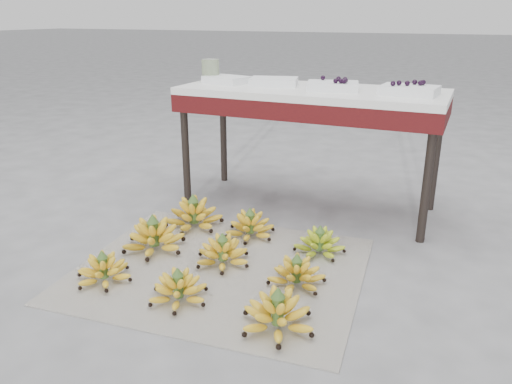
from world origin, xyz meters
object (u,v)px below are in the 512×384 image
at_px(bunch_mid_center, 223,253).
at_px(bunch_back_left, 194,215).
at_px(bunch_back_center, 250,226).
at_px(tray_right, 333,86).
at_px(newspaper_mat, 221,269).
at_px(bunch_front_center, 178,289).
at_px(glass_jar, 210,70).
at_px(tray_far_right, 409,90).
at_px(bunch_front_left, 104,270).
at_px(tray_far_left, 227,80).
at_px(bunch_back_right, 320,244).
at_px(tray_left, 274,82).
at_px(bunch_mid_left, 154,237).
at_px(bunch_mid_right, 297,274).
at_px(vendor_table, 311,103).
at_px(bunch_front_right, 278,314).

xyz_separation_m(bunch_mid_center, bunch_back_left, (-0.34, 0.32, 0.01)).
distance_m(bunch_back_center, tray_right, 0.88).
bearing_deg(bunch_back_center, bunch_back_left, 164.24).
bearing_deg(newspaper_mat, bunch_back_left, 133.83).
xyz_separation_m(bunch_front_center, glass_jar, (-0.51, 1.25, 0.71)).
relative_size(bunch_back_left, tray_far_right, 1.36).
distance_m(newspaper_mat, bunch_back_center, 0.38).
height_order(bunch_front_left, tray_far_left, tray_far_left).
bearing_deg(bunch_back_right, tray_right, 109.44).
relative_size(bunch_front_center, tray_left, 0.90).
bearing_deg(bunch_mid_left, bunch_mid_center, 9.84).
relative_size(newspaper_mat, bunch_mid_left, 3.57).
distance_m(bunch_back_center, glass_jar, 1.05).
bearing_deg(tray_far_left, bunch_front_center, -72.39).
xyz_separation_m(bunch_back_right, tray_right, (-0.13, 0.57, 0.67)).
bearing_deg(bunch_back_left, bunch_mid_right, -50.51).
xyz_separation_m(bunch_back_left, glass_jar, (-0.19, 0.58, 0.70)).
xyz_separation_m(bunch_back_center, bunch_back_right, (0.39, -0.05, -0.00)).
distance_m(bunch_front_center, tray_right, 1.40).
bearing_deg(bunch_back_center, vendor_table, 59.41).
bearing_deg(bunch_back_right, glass_jar, 152.47).
bearing_deg(newspaper_mat, bunch_mid_right, -0.09).
bearing_deg(bunch_front_center, bunch_back_left, 123.77).
bearing_deg(bunch_front_right, bunch_mid_left, 167.24).
bearing_deg(bunch_mid_center, bunch_front_left, -133.55).
bearing_deg(tray_far_left, bunch_mid_center, -65.03).
distance_m(bunch_front_right, vendor_table, 1.39).
bearing_deg(tray_far_left, bunch_front_left, -89.45).
relative_size(bunch_front_center, tray_right, 0.88).
bearing_deg(bunch_back_center, bunch_mid_left, -154.94).
bearing_deg(bunch_front_right, tray_far_right, 91.06).
bearing_deg(tray_right, bunch_front_left, -118.41).
relative_size(bunch_mid_center, tray_left, 0.91).
xyz_separation_m(bunch_front_right, tray_left, (-0.53, 1.26, 0.66)).
height_order(bunch_mid_left, bunch_back_center, bunch_mid_left).
xyz_separation_m(bunch_mid_center, glass_jar, (-0.53, 0.90, 0.71)).
bearing_deg(tray_far_left, tray_right, -2.40).
bearing_deg(bunch_front_right, bunch_front_left, -169.38).
bearing_deg(glass_jar, bunch_front_center, -67.73).
relative_size(bunch_mid_left, tray_far_left, 1.23).
distance_m(bunch_front_center, tray_far_left, 1.45).
xyz_separation_m(bunch_front_right, tray_far_left, (-0.82, 1.24, 0.66)).
bearing_deg(bunch_back_right, bunch_mid_center, -136.57).
bearing_deg(bunch_back_center, glass_jar, 115.14).
xyz_separation_m(bunch_front_center, bunch_back_center, (0.01, 0.68, 0.00)).
relative_size(bunch_mid_right, tray_right, 1.02).
distance_m(bunch_front_right, tray_left, 1.52).
bearing_deg(tray_left, bunch_mid_left, -106.13).
bearing_deg(bunch_front_right, newspaper_mat, 153.51).
relative_size(tray_far_left, tray_right, 0.92).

